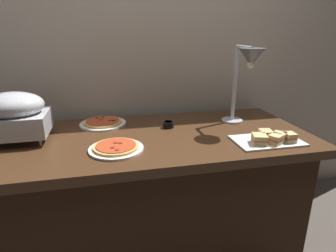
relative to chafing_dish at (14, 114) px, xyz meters
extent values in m
plane|color=#4C443D|center=(0.71, -0.08, -0.91)|extent=(8.00, 8.00, 0.00)
cube|color=#B7A893|center=(0.71, 0.42, 0.29)|extent=(4.40, 0.04, 2.40)
cube|color=#422816|center=(0.71, -0.08, -0.18)|extent=(1.90, 0.84, 0.05)
cube|color=black|center=(0.71, -0.08, -0.56)|extent=(1.75, 0.74, 0.71)
cylinder|color=#B7BABF|center=(0.13, -0.11, -0.13)|extent=(0.01, 0.01, 0.04)
cylinder|color=#B7BABF|center=(0.13, 0.11, -0.13)|extent=(0.01, 0.01, 0.04)
cube|color=#B7BABF|center=(0.00, 0.00, -0.05)|extent=(0.34, 0.27, 0.12)
ellipsoid|color=#B7BABF|center=(0.00, 0.00, 0.05)|extent=(0.32, 0.26, 0.14)
cylinder|color=#B7BABF|center=(1.31, 0.07, -0.15)|extent=(0.14, 0.14, 0.01)
cylinder|color=#B7BABF|center=(1.31, 0.07, 0.10)|extent=(0.02, 0.02, 0.47)
cylinder|color=#B7BABF|center=(1.31, -0.02, 0.33)|extent=(0.02, 0.18, 0.02)
cone|color=#595B60|center=(1.31, -0.11, 0.28)|extent=(0.15, 0.15, 0.10)
sphere|color=#F9EAB2|center=(1.31, -0.11, 0.24)|extent=(0.04, 0.04, 0.04)
cylinder|color=white|center=(0.46, 0.19, -0.15)|extent=(0.29, 0.29, 0.01)
cylinder|color=#DBA856|center=(0.46, 0.19, -0.13)|extent=(0.24, 0.24, 0.01)
cylinder|color=#B74723|center=(0.46, 0.19, -0.13)|extent=(0.21, 0.21, 0.00)
cylinder|color=maroon|center=(0.45, 0.21, -0.12)|extent=(0.02, 0.02, 0.00)
cylinder|color=maroon|center=(0.52, 0.17, -0.12)|extent=(0.02, 0.02, 0.00)
cylinder|color=maroon|center=(0.46, 0.27, -0.12)|extent=(0.02, 0.02, 0.00)
cylinder|color=maroon|center=(0.50, 0.18, -0.12)|extent=(0.02, 0.02, 0.00)
cylinder|color=maroon|center=(0.53, 0.17, -0.12)|extent=(0.02, 0.02, 0.00)
cylinder|color=maroon|center=(0.42, 0.25, -0.12)|extent=(0.02, 0.02, 0.00)
cylinder|color=white|center=(0.52, -0.25, -0.15)|extent=(0.28, 0.28, 0.01)
cylinder|color=#DBA856|center=(0.52, -0.25, -0.13)|extent=(0.23, 0.23, 0.01)
cylinder|color=#AD3D1E|center=(0.52, -0.25, -0.13)|extent=(0.20, 0.20, 0.00)
cylinder|color=maroon|center=(0.52, -0.31, -0.12)|extent=(0.02, 0.02, 0.00)
cylinder|color=maroon|center=(0.54, -0.23, -0.12)|extent=(0.02, 0.02, 0.00)
cylinder|color=maroon|center=(0.52, -0.22, -0.12)|extent=(0.02, 0.02, 0.00)
cylinder|color=maroon|center=(0.50, -0.28, -0.12)|extent=(0.02, 0.02, 0.00)
cube|color=white|center=(1.34, -0.31, -0.15)|extent=(0.36, 0.23, 0.01)
cube|color=tan|center=(1.44, -0.36, -0.13)|extent=(0.06, 0.07, 0.02)
cube|color=#9E6642|center=(1.44, -0.36, -0.12)|extent=(0.06, 0.07, 0.01)
cube|color=tan|center=(1.44, -0.36, -0.10)|extent=(0.06, 0.07, 0.02)
cube|color=tan|center=(1.39, -0.34, -0.13)|extent=(0.08, 0.08, 0.02)
cube|color=#9E6642|center=(1.39, -0.34, -0.12)|extent=(0.08, 0.08, 0.01)
cube|color=tan|center=(1.39, -0.34, -0.10)|extent=(0.08, 0.08, 0.02)
cube|color=tan|center=(1.34, -0.30, -0.13)|extent=(0.08, 0.08, 0.02)
cube|color=#9E6642|center=(1.34, -0.30, -0.12)|extent=(0.08, 0.08, 0.01)
cube|color=tan|center=(1.34, -0.30, -0.10)|extent=(0.08, 0.08, 0.02)
cube|color=tan|center=(1.35, -0.37, -0.13)|extent=(0.09, 0.09, 0.02)
cube|color=#9E6642|center=(1.35, -0.37, -0.12)|extent=(0.09, 0.09, 0.01)
cube|color=tan|center=(1.35, -0.37, -0.10)|extent=(0.09, 0.09, 0.02)
cube|color=tan|center=(1.27, -0.35, -0.13)|extent=(0.09, 0.10, 0.02)
cube|color=#9E6642|center=(1.27, -0.35, -0.12)|extent=(0.09, 0.10, 0.01)
cube|color=tan|center=(1.27, -0.35, -0.10)|extent=(0.09, 0.10, 0.02)
cylinder|color=black|center=(0.86, 0.04, -0.13)|extent=(0.07, 0.07, 0.04)
cylinder|color=#562D14|center=(0.86, 0.04, -0.12)|extent=(0.06, 0.06, 0.01)
camera|label=1|loc=(0.49, -1.60, 0.43)|focal=30.25mm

